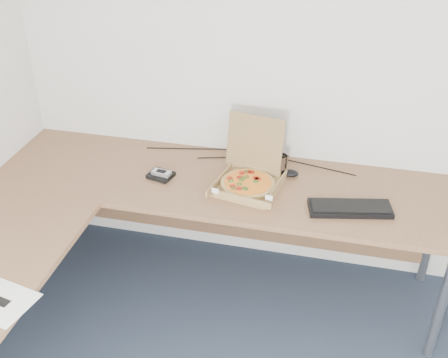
% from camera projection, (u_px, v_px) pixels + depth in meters
% --- Properties ---
extents(room_shell, '(3.50, 3.50, 2.50)m').
position_uv_depth(room_shell, '(278.00, 310.00, 1.49)').
color(room_shell, silver).
rests_on(room_shell, ground).
extents(desk, '(2.50, 2.20, 0.73)m').
position_uv_depth(desk, '(137.00, 222.00, 2.74)').
color(desk, brown).
rests_on(desk, ground).
extents(pizza_box, '(0.32, 0.38, 0.33)m').
position_uv_depth(pizza_box, '(248.00, 179.00, 2.95)').
color(pizza_box, '#A2804C').
rests_on(pizza_box, desk).
extents(drinking_glass, '(0.06, 0.06, 0.11)m').
position_uv_depth(drinking_glass, '(281.00, 164.00, 3.06)').
color(drinking_glass, silver).
rests_on(drinking_glass, desk).
extents(keyboard, '(0.43, 0.23, 0.03)m').
position_uv_depth(keyboard, '(350.00, 208.00, 2.77)').
color(keyboard, black).
rests_on(keyboard, desk).
extents(mouse, '(0.11, 0.09, 0.03)m').
position_uv_depth(mouse, '(290.00, 173.00, 3.05)').
color(mouse, black).
rests_on(mouse, desk).
extents(wallet, '(0.15, 0.14, 0.02)m').
position_uv_depth(wallet, '(161.00, 175.00, 3.04)').
color(wallet, black).
rests_on(wallet, desk).
extents(phone, '(0.11, 0.07, 0.02)m').
position_uv_depth(phone, '(161.00, 173.00, 3.02)').
color(phone, '#B2B5BA').
rests_on(phone, wallet).
extents(dome_speaker, '(0.09, 0.09, 0.07)m').
position_uv_depth(dome_speaker, '(271.00, 162.00, 3.12)').
color(dome_speaker, black).
rests_on(dome_speaker, desk).
extents(cable_bundle, '(0.60, 0.12, 0.01)m').
position_uv_depth(cable_bundle, '(244.00, 157.00, 3.23)').
color(cable_bundle, black).
rests_on(cable_bundle, desk).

